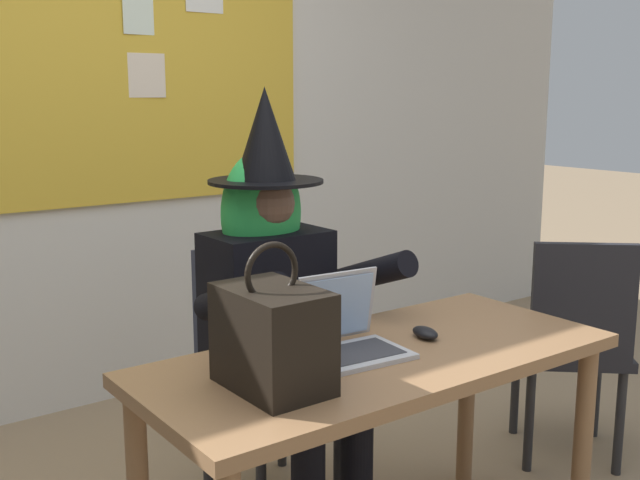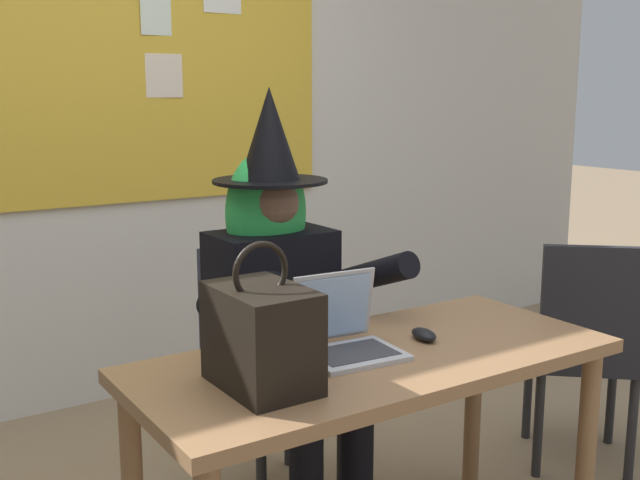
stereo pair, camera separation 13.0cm
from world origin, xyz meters
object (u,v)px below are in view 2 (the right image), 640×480
person_costumed (280,284)px  laptop (345,336)px  desk_main (375,386)px  chair_extra_corner (585,343)px  chair_at_desk (263,355)px  computer_mouse (424,334)px  handbag (262,336)px

person_costumed → laptop: size_ratio=5.09×
desk_main → chair_extra_corner: size_ratio=1.56×
chair_at_desk → person_costumed: person_costumed is taller
chair_at_desk → computer_mouse: bearing=13.5°
chair_at_desk → person_costumed: 0.32m
chair_at_desk → computer_mouse: (0.19, -0.65, 0.22)m
laptop → computer_mouse: bearing=-3.4°
chair_at_desk → chair_extra_corner: bearing=60.1°
computer_mouse → chair_extra_corner: (0.90, 0.09, -0.22)m
chair_at_desk → laptop: 0.67m
computer_mouse → desk_main: bearing=-165.8°
laptop → handbag: size_ratio=0.77×
laptop → handbag: bearing=-158.6°
desk_main → chair_extra_corner: (1.10, 0.11, -0.11)m
chair_at_desk → laptop: bearing=-9.6°
desk_main → chair_at_desk: chair_at_desk is taller
desk_main → handbag: (-0.40, -0.04, 0.23)m
handbag → desk_main: bearing=5.8°
computer_mouse → handbag: handbag is taller
person_costumed → laptop: (-0.08, -0.49, -0.04)m
chair_extra_corner → computer_mouse: bearing=137.9°
desk_main → person_costumed: 0.58m
laptop → chair_extra_corner: laptop is taller
chair_at_desk → desk_main: bearing=-3.3°
chair_at_desk → handbag: size_ratio=2.42×
chair_at_desk → person_costumed: (0.00, -0.12, 0.29)m
desk_main → computer_mouse: computer_mouse is taller
person_costumed → chair_extra_corner: person_costumed is taller
chair_extra_corner → chair_at_desk: bearing=104.9°
desk_main → chair_at_desk: bearing=89.6°
chair_at_desk → person_costumed: size_ratio=0.62×
handbag → chair_extra_corner: bearing=5.7°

